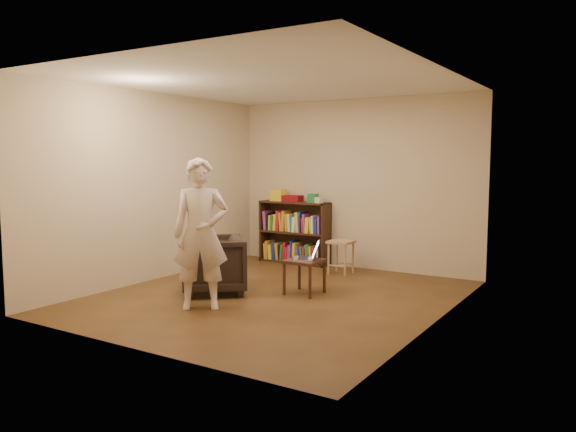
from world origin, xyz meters
The scene contains 15 objects.
floor centered at (0.00, 0.00, 0.00)m, with size 4.50×4.50×0.00m, color #442C16.
ceiling centered at (0.00, 0.00, 2.60)m, with size 4.50×4.50×0.00m, color white.
wall_back centered at (0.00, 2.25, 1.30)m, with size 4.00×4.00×0.00m, color beige.
wall_left centered at (-2.00, 0.00, 1.30)m, with size 4.50×4.50×0.00m, color beige.
wall_right centered at (2.00, 0.00, 1.30)m, with size 4.50×4.50×0.00m, color beige.
bookshelf centered at (-0.99, 2.09, 0.44)m, with size 1.20×0.30×1.00m.
box_yellow centered at (-1.29, 2.07, 1.09)m, with size 0.23×0.17×0.19m, color yellow.
red_cloth centered at (-1.04, 2.11, 1.05)m, with size 0.30×0.22×0.10m, color maroon.
box_green centered at (-0.64, 2.07, 1.07)m, with size 0.14×0.14×0.14m, color #217D42.
box_white centered at (-0.52, 2.05, 1.04)m, with size 0.11×0.11×0.09m, color white.
stool centered at (0.05, 1.69, 0.40)m, with size 0.34×0.34×0.49m.
armchair centered at (-0.79, -0.21, 0.36)m, with size 0.77×0.80×0.72m, color black.
side_table centered at (0.22, 0.33, 0.36)m, with size 0.43×0.43×0.43m.
laptop centered at (0.26, 0.37, 0.49)m, with size 0.44×0.44×0.24m.
person centered at (-0.42, -0.88, 0.85)m, with size 0.62×0.41×1.70m, color beige.
Camera 1 is at (3.70, -5.65, 1.69)m, focal length 35.00 mm.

